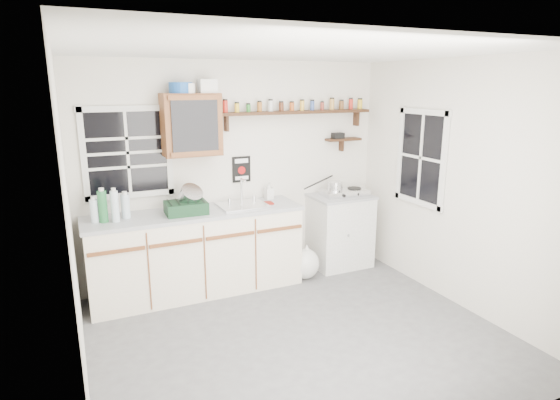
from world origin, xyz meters
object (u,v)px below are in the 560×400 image
Objects in this scene: main_cabinet at (197,252)px; spice_shelf at (297,111)px; upper_cabinet at (191,125)px; hotplate at (345,192)px; dish_rack at (187,204)px; right_cabinet at (340,230)px.

spice_shelf is at bearing 9.18° from main_cabinet.
upper_cabinet is 0.34× the size of spice_shelf.
dish_rack is at bearing -173.51° from hotplate.
main_cabinet is at bearing -103.68° from upper_cabinet.
dish_rack is at bearing -169.74° from spice_shelf.
main_cabinet is 1.21× the size of spice_shelf.
dish_rack is (-0.13, -0.19, -0.80)m from upper_cabinet.
right_cabinet is 2.26m from upper_cabinet.
right_cabinet is 0.48× the size of spice_shelf.
main_cabinet reaches higher than right_cabinet.
dish_rack reaches higher than right_cabinet.
spice_shelf is (1.28, 0.07, 0.11)m from upper_cabinet.
main_cabinet is 1.37m from upper_cabinet.
main_cabinet is 3.93× the size of hotplate.
spice_shelf is at bearing 3.08° from upper_cabinet.
right_cabinet is 1.55× the size of hotplate.
main_cabinet is 2.54× the size of right_cabinet.
dish_rack is (-1.93, -0.07, 0.57)m from right_cabinet.
upper_cabinet is at bearing -179.21° from hotplate.
main_cabinet is 5.35× the size of dish_rack.
dish_rack reaches higher than main_cabinet.
upper_cabinet is at bearing -176.92° from spice_shelf.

